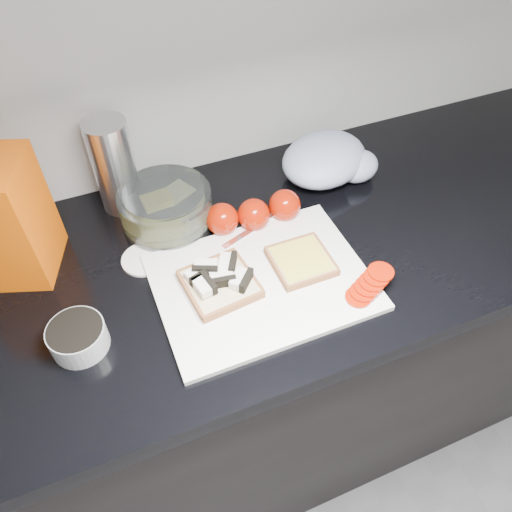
{
  "coord_description": "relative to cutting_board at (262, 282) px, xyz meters",
  "views": [
    {
      "loc": [
        -0.15,
        0.55,
        1.65
      ],
      "look_at": [
        0.1,
        1.13,
        0.95
      ],
      "focal_mm": 35.0,
      "sensor_mm": 36.0,
      "label": 1
    }
  ],
  "objects": [
    {
      "name": "base_cabinet",
      "position": [
        -0.1,
        0.1,
        -0.48
      ],
      "size": [
        3.5,
        0.6,
        0.86
      ],
      "primitive_type": "cube",
      "color": "black",
      "rests_on": "ground"
    },
    {
      "name": "countertop",
      "position": [
        -0.1,
        0.1,
        -0.03
      ],
      "size": [
        3.5,
        0.64,
        0.04
      ],
      "primitive_type": "cube",
      "color": "black",
      "rests_on": "base_cabinet"
    },
    {
      "name": "cutting_board",
      "position": [
        0.0,
        0.0,
        0.0
      ],
      "size": [
        0.4,
        0.3,
        0.01
      ],
      "primitive_type": "cube",
      "color": "white",
      "rests_on": "countertop"
    },
    {
      "name": "bread_left",
      "position": [
        -0.08,
        0.02,
        0.02
      ],
      "size": [
        0.14,
        0.14,
        0.04
      ],
      "rotation": [
        0.0,
        0.0,
        0.11
      ],
      "color": "beige",
      "rests_on": "cutting_board"
    },
    {
      "name": "bread_right",
      "position": [
        0.09,
        0.01,
        0.01
      ],
      "size": [
        0.12,
        0.12,
        0.02
      ],
      "rotation": [
        0.0,
        0.0,
        -0.0
      ],
      "color": "beige",
      "rests_on": "cutting_board"
    },
    {
      "name": "tomato_slices",
      "position": [
        0.18,
        -0.1,
        0.02
      ],
      "size": [
        0.12,
        0.09,
        0.02
      ],
      "rotation": [
        0.0,
        0.0,
        -0.08
      ],
      "color": "#9C1603",
      "rests_on": "cutting_board"
    },
    {
      "name": "knife",
      "position": [
        0.07,
        0.14,
        0.01
      ],
      "size": [
        0.17,
        0.07,
        0.01
      ],
      "rotation": [
        0.0,
        0.0,
        0.34
      ],
      "color": "silver",
      "rests_on": "cutting_board"
    },
    {
      "name": "seed_tub",
      "position": [
        -0.34,
        -0.01,
        0.02
      ],
      "size": [
        0.1,
        0.1,
        0.05
      ],
      "color": "#9DA2A2",
      "rests_on": "countertop"
    },
    {
      "name": "tub_lid",
      "position": [
        -0.19,
        0.15,
        -0.0
      ],
      "size": [
        0.09,
        0.09,
        0.01
      ],
      "primitive_type": "cylinder",
      "rotation": [
        0.0,
        0.0,
        0.01
      ],
      "color": "white",
      "rests_on": "countertop"
    },
    {
      "name": "glass_bowl",
      "position": [
        -0.12,
        0.24,
        0.03
      ],
      "size": [
        0.19,
        0.19,
        0.08
      ],
      "rotation": [
        0.0,
        0.0,
        0.08
      ],
      "color": "silver",
      "rests_on": "countertop"
    },
    {
      "name": "steel_canister",
      "position": [
        -0.19,
        0.33,
        0.1
      ],
      "size": [
        0.09,
        0.09,
        0.21
      ],
      "primitive_type": "cylinder",
      "color": "silver",
      "rests_on": "countertop"
    },
    {
      "name": "grocery_bag",
      "position": [
        0.27,
        0.25,
        0.04
      ],
      "size": [
        0.26,
        0.24,
        0.09
      ],
      "rotation": [
        0.0,
        0.0,
        0.35
      ],
      "color": "#A0ABC5",
      "rests_on": "countertop"
    },
    {
      "name": "whole_tomatoes",
      "position": [
        0.05,
        0.16,
        0.03
      ],
      "size": [
        0.21,
        0.08,
        0.07
      ],
      "rotation": [
        0.0,
        0.0,
        0.35
      ],
      "color": "#9C1603",
      "rests_on": "countertop"
    }
  ]
}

